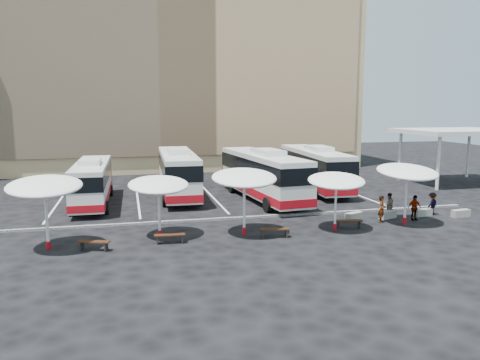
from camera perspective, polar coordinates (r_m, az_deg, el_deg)
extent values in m
plane|color=black|center=(30.35, -0.50, -5.03)|extent=(120.00, 120.00, 0.00)
cube|color=tan|center=(61.28, -7.53, 13.68)|extent=(42.00, 18.00, 25.00)
cube|color=tan|center=(52.23, -6.41, 13.99)|extent=(40.00, 0.30, 20.00)
cube|color=silver|center=(49.43, 24.88, 5.40)|extent=(10.00, 8.00, 0.40)
cylinder|color=silver|center=(44.83, 23.03, 1.90)|extent=(0.30, 0.30, 4.80)
cylinder|color=silver|center=(49.74, 18.92, 2.75)|extent=(0.30, 0.30, 4.80)
cylinder|color=silver|center=(54.45, 26.05, 2.82)|extent=(0.30, 0.30, 4.80)
cube|color=black|center=(30.80, -0.72, -4.68)|extent=(34.00, 0.25, 0.15)
cube|color=white|center=(37.78, -21.47, -2.87)|extent=(0.15, 12.00, 0.01)
cube|color=white|center=(37.41, -12.33, -2.56)|extent=(0.15, 12.00, 0.01)
cube|color=white|center=(38.00, -3.24, -2.19)|extent=(0.15, 12.00, 0.01)
cube|color=white|center=(39.50, 5.35, -1.79)|extent=(0.15, 12.00, 0.01)
cube|color=white|center=(41.81, 13.16, -1.40)|extent=(0.15, 12.00, 0.01)
cube|color=silver|center=(36.96, -17.57, -0.11)|extent=(2.47, 11.03, 2.75)
cube|color=black|center=(36.89, -17.61, 0.74)|extent=(2.52, 11.09, 1.01)
cube|color=#A00B15|center=(37.13, -17.50, -1.64)|extent=(2.52, 11.09, 0.50)
cube|color=#A00B15|center=(42.49, -16.93, 0.11)|extent=(2.35, 0.22, 1.28)
cube|color=silver|center=(35.86, -17.81, 2.13)|extent=(1.51, 2.77, 0.37)
cylinder|color=black|center=(40.44, -18.73, -1.33)|extent=(0.34, 0.92, 0.92)
cylinder|color=black|center=(40.26, -15.49, -1.22)|extent=(0.34, 0.92, 0.92)
cylinder|color=black|center=(33.73, -19.92, -3.35)|extent=(0.34, 0.92, 0.92)
cylinder|color=black|center=(33.51, -16.03, -3.24)|extent=(0.34, 0.92, 0.92)
cube|color=silver|center=(38.98, -7.59, 1.04)|extent=(3.01, 12.58, 3.12)
cube|color=black|center=(38.90, -7.60, 1.95)|extent=(3.07, 12.64, 1.15)
cube|color=#A00B15|center=(39.15, -7.55, -0.62)|extent=(3.07, 12.64, 0.57)
cube|color=#A00B15|center=(45.26, -8.16, 1.11)|extent=(2.67, 0.29, 1.46)
cube|color=silver|center=(37.74, -7.52, 3.49)|extent=(1.77, 3.18, 0.42)
cylinder|color=black|center=(42.73, -9.65, -0.37)|extent=(0.40, 1.05, 1.04)
cylinder|color=black|center=(42.90, -6.17, -0.26)|extent=(0.40, 1.05, 1.04)
cylinder|color=black|center=(35.05, -9.15, -2.38)|extent=(0.40, 1.05, 1.04)
cylinder|color=black|center=(35.25, -4.92, -2.23)|extent=(0.40, 1.05, 1.04)
cube|color=silver|center=(36.90, 2.78, 0.75)|extent=(3.92, 13.02, 3.21)
cube|color=black|center=(36.82, 2.79, 1.74)|extent=(3.99, 13.09, 1.18)
cube|color=#A00B15|center=(37.09, 2.77, -1.05)|extent=(3.99, 13.09, 0.59)
cube|color=#A00B15|center=(42.97, -0.44, 0.84)|extent=(2.74, 0.48, 1.50)
cube|color=silver|center=(35.71, 3.45, 3.41)|extent=(2.02, 3.36, 0.43)
cylinder|color=black|center=(40.16, -1.01, -0.81)|extent=(0.48, 1.10, 1.07)
cylinder|color=black|center=(41.06, 2.53, -0.60)|extent=(0.48, 1.10, 1.07)
cylinder|color=black|center=(32.78, 3.40, -3.04)|extent=(0.48, 1.10, 1.07)
cylinder|color=black|center=(33.88, 7.58, -2.71)|extent=(0.48, 1.10, 1.07)
cube|color=silver|center=(41.95, 9.04, 1.54)|extent=(3.16, 12.53, 3.11)
cube|color=black|center=(41.87, 9.06, 2.39)|extent=(3.22, 12.59, 1.14)
cube|color=#A00B15|center=(42.10, 9.00, 0.01)|extent=(3.22, 12.59, 0.57)
cube|color=#A00B15|center=(47.88, 6.48, 1.56)|extent=(2.66, 0.33, 1.45)
cube|color=silver|center=(40.79, 9.59, 3.81)|extent=(1.80, 3.18, 0.41)
cylinder|color=black|center=(45.15, 5.88, 0.20)|extent=(0.41, 1.05, 1.04)
cylinder|color=black|center=(45.96, 8.97, 0.29)|extent=(0.41, 1.05, 1.04)
cylinder|color=black|center=(37.89, 9.28, -1.54)|extent=(0.41, 1.05, 1.04)
cylinder|color=black|center=(38.86, 12.86, -1.39)|extent=(0.41, 1.05, 1.04)
cylinder|color=silver|center=(25.99, -22.50, -4.37)|extent=(0.16, 0.16, 3.28)
cylinder|color=#A00B15|center=(26.33, -22.32, -7.39)|extent=(0.26, 0.26, 0.44)
ellipsoid|color=white|center=(25.67, -22.72, -0.69)|extent=(4.00, 4.05, 1.12)
cylinder|color=silver|center=(26.72, -9.82, -3.81)|extent=(0.15, 0.15, 2.97)
cylinder|color=#A00B15|center=(27.03, -9.75, -6.47)|extent=(0.23, 0.23, 0.40)
ellipsoid|color=white|center=(26.43, -9.91, -0.56)|extent=(3.63, 3.67, 1.02)
cylinder|color=silver|center=(26.82, 0.51, -3.29)|extent=(0.16, 0.16, 3.28)
cylinder|color=#A00B15|center=(27.15, 0.51, -6.23)|extent=(0.25, 0.25, 0.44)
ellipsoid|color=white|center=(26.51, 0.52, 0.29)|extent=(3.85, 3.90, 1.12)
cylinder|color=silver|center=(28.40, 11.57, -3.12)|extent=(0.17, 0.17, 2.96)
cylinder|color=#A00B15|center=(28.69, 11.49, -5.62)|extent=(0.27, 0.27, 0.39)
ellipsoid|color=white|center=(28.13, 11.66, -0.07)|extent=(4.11, 4.14, 1.01)
cylinder|color=silver|center=(31.01, 19.55, -2.15)|extent=(0.15, 0.15, 3.28)
cylinder|color=#A00B15|center=(31.30, 19.41, -4.70)|extent=(0.24, 0.24, 0.44)
ellipsoid|color=white|center=(30.74, 19.71, 0.95)|extent=(3.75, 3.80, 1.12)
cube|color=black|center=(25.29, -17.40, -7.20)|extent=(1.68, 0.94, 0.07)
cube|color=black|center=(25.62, -18.73, -7.64)|extent=(0.20, 0.41, 0.43)
cube|color=black|center=(25.12, -15.99, -7.84)|extent=(0.20, 0.41, 0.43)
cube|color=black|center=(25.66, -8.58, -6.64)|extent=(1.67, 0.53, 0.07)
cube|color=black|center=(25.72, -10.04, -7.23)|extent=(0.09, 0.42, 0.44)
cube|color=black|center=(25.75, -7.08, -7.13)|extent=(0.09, 0.42, 0.44)
cube|color=black|center=(26.59, 4.26, -5.99)|extent=(1.73, 0.72, 0.07)
cube|color=black|center=(26.57, 2.81, -6.56)|extent=(0.14, 0.43, 0.45)
cube|color=black|center=(26.76, 5.68, -6.49)|extent=(0.14, 0.43, 0.45)
cube|color=black|center=(29.28, 13.16, -4.85)|extent=(1.67, 0.75, 0.06)
cube|color=black|center=(29.18, 11.91, -5.36)|extent=(0.15, 0.41, 0.43)
cube|color=black|center=(29.51, 14.36, -5.28)|extent=(0.15, 0.41, 0.43)
cube|color=gray|center=(31.48, 13.71, -4.31)|extent=(1.38, 0.89, 0.49)
cube|color=gray|center=(32.51, 17.55, -4.05)|extent=(1.41, 0.88, 0.50)
cube|color=gray|center=(34.04, 21.44, -3.71)|extent=(1.31, 0.60, 0.47)
cube|color=gray|center=(34.74, 25.31, -3.69)|extent=(1.35, 0.58, 0.49)
imported|color=black|center=(31.19, 16.90, -3.42)|extent=(0.71, 0.74, 1.71)
imported|color=black|center=(32.98, 17.70, -2.89)|extent=(0.94, 0.83, 1.62)
imported|color=black|center=(32.47, 20.48, -3.18)|extent=(1.00, 0.48, 1.66)
imported|color=black|center=(34.45, 22.35, -2.70)|extent=(1.16, 0.97, 1.56)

